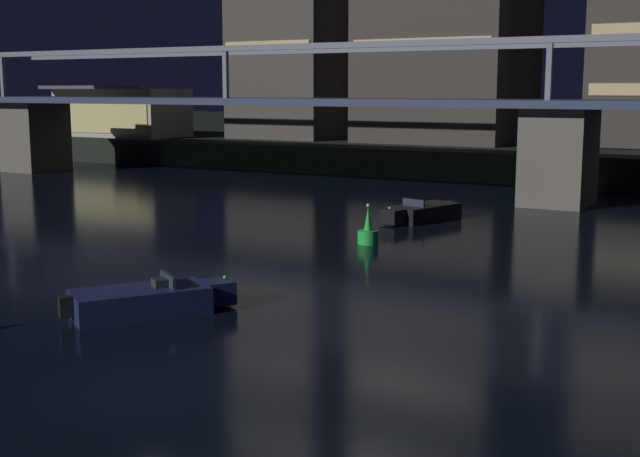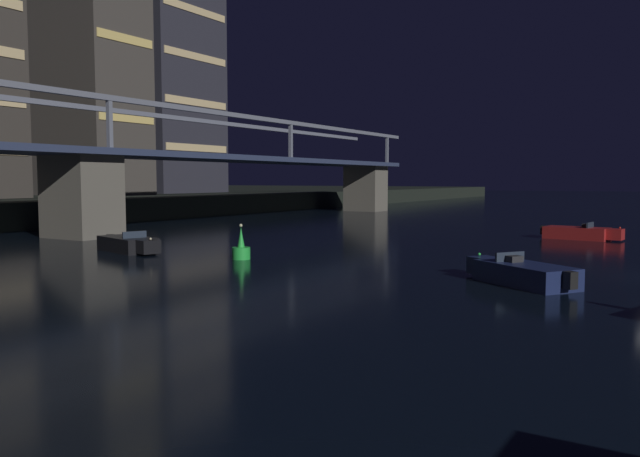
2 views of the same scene
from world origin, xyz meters
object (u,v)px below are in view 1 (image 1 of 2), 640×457
river_bridge (560,127)px  channel_buoy (368,233)px  speedboat_near_center (148,300)px  speedboat_mid_left (421,213)px  waterfront_pavilion (122,112)px

river_bridge → channel_buoy: bearing=-103.1°
channel_buoy → river_bridge: bearing=76.9°
river_bridge → speedboat_near_center: river_bridge is taller
speedboat_mid_left → channel_buoy: bearing=-85.5°
river_bridge → speedboat_mid_left: (-4.45, -9.40, -4.07)m
waterfront_pavilion → speedboat_near_center: waterfront_pavilion is taller
speedboat_near_center → channel_buoy: bearing=87.9°
speedboat_near_center → speedboat_mid_left: same height
speedboat_near_center → speedboat_mid_left: bearing=90.2°
speedboat_mid_left → channel_buoy: size_ratio=2.94×
river_bridge → channel_buoy: (-3.88, -16.64, -4.01)m
waterfront_pavilion → speedboat_near_center: size_ratio=2.60×
speedboat_near_center → channel_buoy: size_ratio=2.71×
speedboat_mid_left → waterfront_pavilion: bearing=151.6°
waterfront_pavilion → river_bridge: bearing=-15.2°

